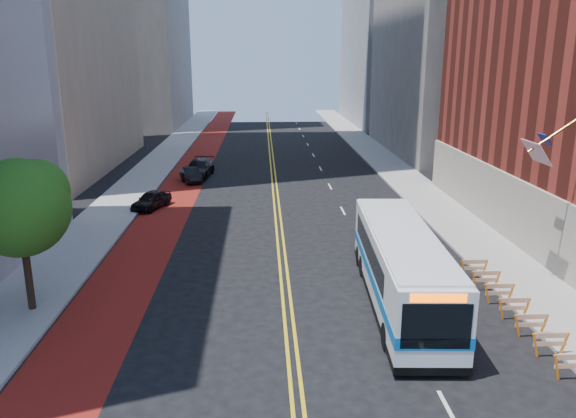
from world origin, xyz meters
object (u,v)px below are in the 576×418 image
(car_a, at_px, (151,200))
(street_tree, at_px, (21,204))
(car_b, at_px, (191,175))
(car_c, at_px, (199,169))
(transit_bus, at_px, (401,266))

(car_a, bearing_deg, street_tree, -75.33)
(street_tree, distance_m, car_b, 27.06)
(car_a, xyz_separation_m, car_b, (1.81, 9.13, -0.02))
(car_b, bearing_deg, car_c, 56.81)
(transit_bus, distance_m, car_a, 22.53)
(car_a, bearing_deg, car_b, 99.87)
(street_tree, height_order, transit_bus, street_tree)
(car_c, bearing_deg, car_a, -94.93)
(transit_bus, bearing_deg, car_a, 132.94)
(street_tree, bearing_deg, transit_bus, 0.16)
(street_tree, xyz_separation_m, transit_bus, (16.35, 0.05, -3.11))
(transit_bus, bearing_deg, car_b, 118.62)
(car_a, distance_m, car_c, 11.37)
(car_a, bearing_deg, transit_bus, -29.09)
(street_tree, relative_size, car_a, 1.74)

